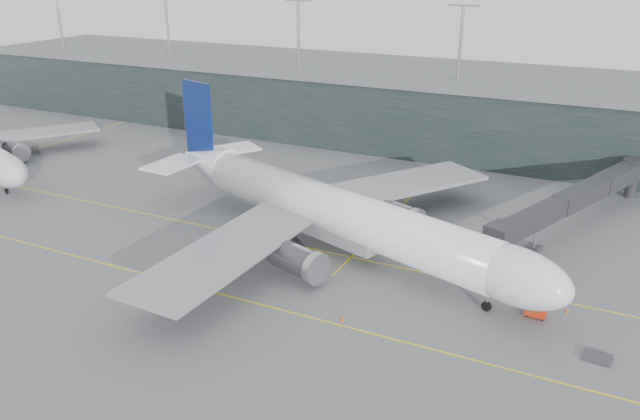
% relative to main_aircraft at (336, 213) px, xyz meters
% --- Properties ---
extents(ground, '(320.00, 320.00, 0.00)m').
position_rel_main_aircraft_xyz_m(ground, '(-2.03, 2.44, -5.38)').
color(ground, '#535357').
rests_on(ground, ground).
extents(taxiline_a, '(160.00, 0.25, 0.02)m').
position_rel_main_aircraft_xyz_m(taxiline_a, '(-2.03, -1.56, -5.37)').
color(taxiline_a, yellow).
rests_on(taxiline_a, ground).
extents(taxiline_b, '(160.00, 0.25, 0.02)m').
position_rel_main_aircraft_xyz_m(taxiline_b, '(-2.03, -17.56, -5.37)').
color(taxiline_b, yellow).
rests_on(taxiline_b, ground).
extents(taxiline_lead_main, '(0.25, 60.00, 0.02)m').
position_rel_main_aircraft_xyz_m(taxiline_lead_main, '(2.97, 22.44, -5.37)').
color(taxiline_lead_main, yellow).
rests_on(taxiline_lead_main, ground).
extents(taxiline_lead_adj, '(0.25, 60.00, 0.02)m').
position_rel_main_aircraft_xyz_m(taxiline_lead_adj, '(-77.03, 22.44, -5.37)').
color(taxiline_lead_adj, yellow).
rests_on(taxiline_lead_adj, ground).
extents(terminal, '(240.00, 36.00, 29.00)m').
position_rel_main_aircraft_xyz_m(terminal, '(-2.03, 60.44, 2.24)').
color(terminal, black).
rests_on(terminal, ground).
extents(main_aircraft, '(66.56, 61.33, 19.16)m').
position_rel_main_aircraft_xyz_m(main_aircraft, '(0.00, 0.00, 0.00)').
color(main_aircraft, white).
rests_on(main_aircraft, ground).
extents(jet_bridge, '(18.63, 44.10, 6.48)m').
position_rel_main_aircraft_xyz_m(jet_bridge, '(27.66, 25.00, -0.53)').
color(jet_bridge, '#2B2B30').
rests_on(jet_bridge, ground).
extents(gse_cart, '(2.39, 1.59, 1.57)m').
position_rel_main_aircraft_xyz_m(gse_cart, '(27.54, -6.32, -4.50)').
color(gse_cart, red).
rests_on(gse_cart, ground).
extents(baggage_dolly, '(2.85, 2.36, 0.27)m').
position_rel_main_aircraft_xyz_m(baggage_dolly, '(34.36, -11.89, -5.22)').
color(baggage_dolly, '#333338').
rests_on(baggage_dolly, ground).
extents(uld_a, '(1.88, 1.53, 1.66)m').
position_rel_main_aircraft_xyz_m(uld_a, '(-8.27, 12.59, -4.50)').
color(uld_a, '#3E3D43').
rests_on(uld_a, ground).
extents(uld_b, '(2.03, 1.72, 1.68)m').
position_rel_main_aircraft_xyz_m(uld_b, '(-3.35, 13.20, -4.50)').
color(uld_b, '#3E3D43').
rests_on(uld_b, ground).
extents(uld_c, '(2.76, 2.47, 2.09)m').
position_rel_main_aircraft_xyz_m(uld_c, '(-2.79, 12.35, -4.28)').
color(uld_c, '#3E3D43').
rests_on(uld_c, ground).
extents(cone_nose, '(0.39, 0.39, 0.62)m').
position_rel_main_aircraft_xyz_m(cone_nose, '(30.70, -3.88, -5.07)').
color(cone_nose, orange).
rests_on(cone_nose, ground).
extents(cone_wing_stbd, '(0.41, 0.41, 0.66)m').
position_rel_main_aircraft_xyz_m(cone_wing_stbd, '(8.43, -16.71, -5.05)').
color(cone_wing_stbd, '#CC4F0B').
rests_on(cone_wing_stbd, ground).
extents(cone_wing_port, '(0.44, 0.44, 0.70)m').
position_rel_main_aircraft_xyz_m(cone_wing_port, '(4.75, 13.03, -5.03)').
color(cone_wing_port, red).
rests_on(cone_wing_port, ground).
extents(cone_tail, '(0.41, 0.41, 0.65)m').
position_rel_main_aircraft_xyz_m(cone_tail, '(-9.22, -6.86, -5.05)').
color(cone_tail, '#D8440C').
rests_on(cone_tail, ground).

